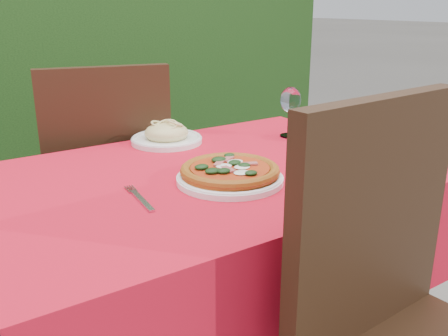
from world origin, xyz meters
TOP-DOWN VIEW (x-y plane):
  - hedge at (0.00, 1.55)m, footprint 3.20×0.55m
  - dining_table at (0.00, 0.00)m, footprint 1.26×0.86m
  - chair_near at (0.08, -0.63)m, footprint 0.49×0.49m
  - chair_far at (-0.07, 0.62)m, footprint 0.54×0.54m
  - pizza_plate at (0.00, -0.10)m, footprint 0.32×0.32m
  - pasta_plate at (0.05, 0.33)m, footprint 0.24×0.24m
  - water_glass at (0.50, 0.04)m, footprint 0.07×0.07m
  - wine_glass at (0.44, 0.16)m, footprint 0.07×0.07m
  - fork at (-0.25, -0.10)m, footprint 0.05×0.20m

SIDE VIEW (x-z plane):
  - chair_far at x=-0.07m, z-range 0.07..1.07m
  - chair_near at x=0.08m, z-range 0.07..1.10m
  - dining_table at x=0.00m, z-range 0.22..0.97m
  - fork at x=-0.25m, z-range 0.75..0.75m
  - pizza_plate at x=0.00m, z-range 0.75..0.80m
  - pasta_plate at x=0.05m, z-range 0.74..0.81m
  - water_glass at x=0.50m, z-range 0.74..0.83m
  - wine_glass at x=0.44m, z-range 0.78..0.96m
  - hedge at x=0.00m, z-range 0.03..1.81m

